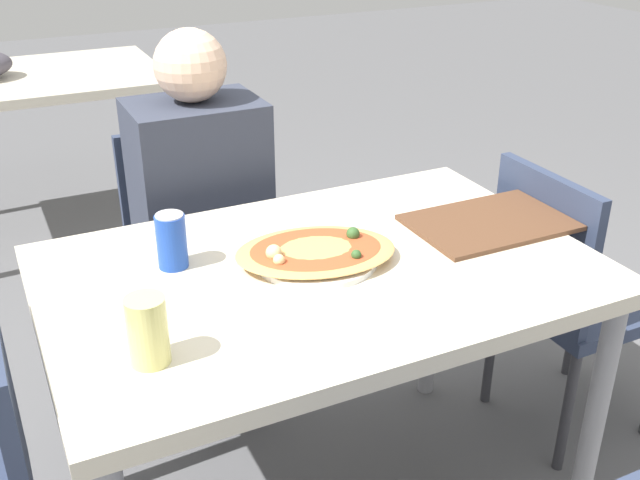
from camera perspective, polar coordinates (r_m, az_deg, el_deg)
The scene contains 9 objects.
dining_table at distance 1.69m, azimuth 0.09°, elevation -4.36°, with size 1.21×0.79×0.76m.
chair_far_seated at distance 2.36m, azimuth -9.45°, elevation -0.83°, with size 0.40×0.40×0.84m.
chair_side_right at distance 2.24m, azimuth 18.31°, elevation -3.54°, with size 0.40×0.40×0.84m.
person_seated at distance 2.18m, azimuth -8.98°, elevation 2.89°, with size 0.36×0.29×1.18m.
pizza_main at distance 1.67m, azimuth -0.28°, elevation -0.97°, with size 0.41×0.33×0.06m.
soda_can at distance 1.66m, azimuth -11.25°, elevation -0.06°, with size 0.07×0.07×0.12m.
drink_glass at distance 1.35m, azimuth -12.99°, elevation -6.75°, with size 0.07×0.07×0.13m.
serving_tray at distance 1.89m, azimuth 12.78°, elevation 1.31°, with size 0.39×0.26×0.01m.
background_table at distance 3.54m, azimuth -21.72°, elevation 10.66°, with size 1.10×0.80×0.88m.
Camera 1 is at (-0.63, -1.31, 1.54)m, focal length 42.00 mm.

